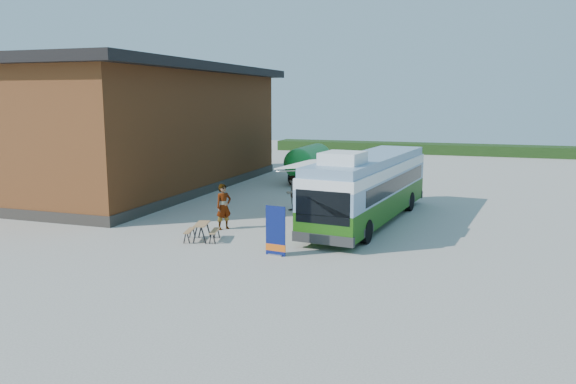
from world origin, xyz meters
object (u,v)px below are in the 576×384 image
(person_b, at_px, (292,193))
(bus, at_px, (369,186))
(picnic_table, at_px, (202,228))
(person_a, at_px, (224,207))
(banner, at_px, (276,235))
(slurry_tanker, at_px, (309,161))

(person_b, bearing_deg, bus, 84.60)
(person_b, bearing_deg, picnic_table, 3.41)
(person_a, bearing_deg, person_b, 18.33)
(banner, xyz_separation_m, person_a, (-3.48, 3.11, 0.24))
(person_a, bearing_deg, picnic_table, -144.37)
(slurry_tanker, bearing_deg, picnic_table, -87.13)
(person_a, bearing_deg, slurry_tanker, 36.86)
(bus, distance_m, picnic_table, 7.85)
(bus, bearing_deg, picnic_table, -128.60)
(bus, distance_m, person_a, 6.54)
(bus, bearing_deg, person_a, -142.05)
(banner, relative_size, person_a, 0.92)
(bus, relative_size, slurry_tanker, 1.77)
(bus, relative_size, banner, 6.41)
(bus, height_order, slurry_tanker, bus)
(picnic_table, bearing_deg, bus, 30.02)
(picnic_table, height_order, person_a, person_a)
(picnic_table, relative_size, slurry_tanker, 0.23)
(person_a, xyz_separation_m, person_b, (1.42, 4.88, -0.11))
(banner, height_order, picnic_table, banner)
(bus, distance_m, slurry_tanker, 12.71)
(picnic_table, xyz_separation_m, slurry_tanker, (-0.64, 16.57, 0.85))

